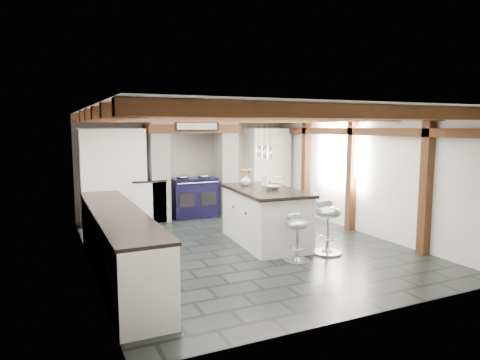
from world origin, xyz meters
name	(u,v)px	position (x,y,z in m)	size (l,w,h in m)	color
ground	(245,246)	(0.00, 0.00, 0.00)	(6.00, 6.00, 0.00)	black
room_shell	(184,178)	(-0.61, 1.42, 1.07)	(6.00, 6.03, 6.00)	white
range_cooker	(194,197)	(0.00, 2.68, 0.47)	(1.00, 0.63, 0.99)	black
kitchen_island	(265,215)	(0.42, 0.07, 0.50)	(1.17, 2.03, 1.29)	white
bar_stool_near	(327,220)	(1.04, -0.92, 0.55)	(0.51, 0.51, 0.88)	silver
bar_stool_far	(297,232)	(0.37, -1.06, 0.46)	(0.48, 0.48, 0.75)	silver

